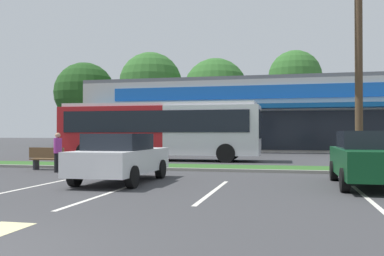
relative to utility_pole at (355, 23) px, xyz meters
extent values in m
cube|color=#2D5B23|center=(-6.76, 0.32, -5.87)|extent=(56.00, 2.20, 0.12)
cube|color=gray|center=(-6.76, -0.90, -5.87)|extent=(56.00, 0.24, 0.12)
cube|color=silver|center=(-9.81, -7.42, -5.92)|extent=(0.12, 4.80, 0.01)
cube|color=silver|center=(-7.12, -7.95, -5.92)|extent=(0.12, 4.80, 0.01)
cube|color=silver|center=(-4.54, -6.75, -5.92)|extent=(0.12, 4.80, 0.01)
cube|color=silver|center=(-0.75, -7.09, -5.92)|extent=(0.12, 4.80, 0.01)
cube|color=#BCB7AD|center=(-4.98, 22.29, -2.99)|extent=(30.43, 11.75, 5.88)
cube|color=black|center=(-4.98, 16.38, -4.16)|extent=(25.56, 0.08, 3.06)
cube|color=#0F4C8C|center=(-4.98, 15.72, -2.28)|extent=(28.61, 1.40, 0.35)
cube|color=#1959AD|center=(-4.98, 16.34, -1.10)|extent=(24.34, 0.16, 1.06)
cube|color=slate|center=(-4.98, 22.29, 0.11)|extent=(30.43, 11.75, 0.30)
cylinder|color=#473323|center=(-28.35, 32.81, -3.99)|extent=(0.44, 0.44, 3.87)
sphere|color=#1E4719|center=(-28.35, 32.81, 0.85)|extent=(7.75, 7.75, 7.75)
cylinder|color=#473323|center=(-19.42, 32.77, -3.53)|extent=(0.44, 0.44, 4.78)
sphere|color=#2D6026|center=(-19.42, 32.77, 1.77)|extent=(7.78, 7.78, 7.78)
cylinder|color=#473323|center=(-11.22, 32.67, -4.02)|extent=(0.44, 0.44, 3.81)
sphere|color=#2D6026|center=(-11.22, 32.67, 0.76)|extent=(7.66, 7.66, 7.66)
cylinder|color=#473323|center=(-1.99, 28.94, -3.21)|extent=(0.44, 0.44, 5.43)
sphere|color=#2D6026|center=(-1.99, 28.94, 1.62)|extent=(5.64, 5.64, 5.64)
cylinder|color=#4C3826|center=(0.13, 0.02, -0.35)|extent=(0.30, 0.30, 11.14)
cube|color=#AD191E|center=(-12.38, 5.39, -4.23)|extent=(6.29, 2.62, 2.70)
cube|color=silver|center=(-6.69, 5.45, -4.23)|extent=(5.15, 2.61, 2.70)
cube|color=silver|center=(-9.82, 5.42, -2.78)|extent=(10.96, 2.42, 0.20)
cube|color=black|center=(-9.81, 4.11, -3.74)|extent=(10.48, 0.18, 1.19)
cube|color=black|center=(-4.10, 5.48, -3.90)|extent=(0.08, 2.17, 1.51)
cylinder|color=black|center=(-5.85, 6.63, -5.43)|extent=(1.00, 0.31, 1.00)
cylinder|color=black|center=(-5.82, 4.29, -5.43)|extent=(1.00, 0.31, 1.00)
cylinder|color=black|center=(-10.69, 6.58, -5.43)|extent=(1.00, 0.31, 1.00)
cylinder|color=black|center=(-10.66, 4.23, -5.43)|extent=(1.00, 0.31, 1.00)
cylinder|color=black|center=(-13.82, 6.54, -5.43)|extent=(1.00, 0.31, 1.00)
cylinder|color=black|center=(-13.79, 4.20, -5.43)|extent=(1.00, 0.31, 1.00)
cube|color=brown|center=(-12.46, -1.71, -5.48)|extent=(1.60, 0.45, 0.06)
cube|color=brown|center=(-12.46, -1.90, -5.20)|extent=(1.60, 0.06, 0.44)
cube|color=#333338|center=(-11.85, -1.71, -5.70)|extent=(0.08, 0.36, 0.45)
cube|color=#333338|center=(-13.07, -1.71, -5.70)|extent=(0.08, 0.36, 0.45)
cube|color=#0C3F1E|center=(-0.27, -4.71, -5.22)|extent=(1.84, 4.65, 0.78)
cube|color=black|center=(-0.27, -4.48, -4.57)|extent=(1.62, 2.09, 0.52)
cylinder|color=black|center=(-1.14, -6.16, -5.61)|extent=(0.22, 0.64, 0.64)
cylinder|color=black|center=(-1.14, -3.27, -5.61)|extent=(0.22, 0.64, 0.64)
cylinder|color=black|center=(2.57, 11.13, -5.61)|extent=(0.64, 0.22, 0.64)
cylinder|color=black|center=(2.57, 12.93, -5.61)|extent=(0.64, 0.22, 0.64)
cube|color=silver|center=(-7.75, -5.28, -5.25)|extent=(1.86, 4.38, 0.71)
cube|color=black|center=(-7.75, -5.50, -4.64)|extent=(1.63, 1.97, 0.51)
cylinder|color=black|center=(-8.63, -3.92, -5.61)|extent=(0.22, 0.64, 0.64)
cylinder|color=black|center=(-6.87, -3.92, -5.61)|extent=(0.22, 0.64, 0.64)
cylinder|color=black|center=(-8.63, -6.64, -5.61)|extent=(0.22, 0.64, 0.64)
cylinder|color=black|center=(-6.87, -6.64, -5.61)|extent=(0.22, 0.64, 0.64)
cylinder|color=black|center=(-11.50, -2.66, -5.55)|extent=(0.27, 0.27, 0.76)
cylinder|color=#99338C|center=(-11.50, -2.66, -4.87)|extent=(0.32, 0.32, 0.60)
sphere|color=tan|center=(-11.50, -2.66, -4.46)|extent=(0.21, 0.21, 0.21)
camera|label=1|loc=(-2.55, -18.03, -4.37)|focal=40.21mm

